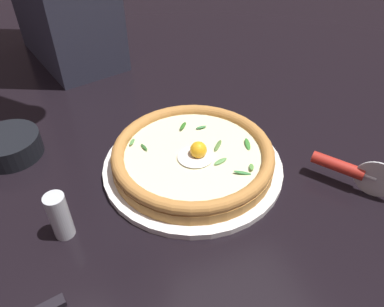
# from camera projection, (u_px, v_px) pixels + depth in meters

# --- Properties ---
(ground_plane) EXTENTS (2.40, 2.40, 0.03)m
(ground_plane) POSITION_uv_depth(u_px,v_px,m) (210.00, 169.00, 0.73)
(ground_plane) COLOR black
(ground_plane) RESTS_ON ground
(pizza_plate) EXTENTS (0.34, 0.34, 0.01)m
(pizza_plate) POSITION_uv_depth(u_px,v_px,m) (192.00, 164.00, 0.71)
(pizza_plate) COLOR white
(pizza_plate) RESTS_ON ground
(pizza) EXTENTS (0.30, 0.30, 0.06)m
(pizza) POSITION_uv_depth(u_px,v_px,m) (192.00, 154.00, 0.69)
(pizza) COLOR #BD813C
(pizza) RESTS_ON pizza_plate
(side_bowl) EXTENTS (0.12, 0.12, 0.04)m
(side_bowl) POSITION_uv_depth(u_px,v_px,m) (10.00, 146.00, 0.72)
(side_bowl) COLOR black
(side_bowl) RESTS_ON ground
(pizza_cutter) EXTENTS (0.10, 0.13, 0.07)m
(pizza_cutter) POSITION_uv_depth(u_px,v_px,m) (348.00, 169.00, 0.65)
(pizza_cutter) COLOR silver
(pizza_cutter) RESTS_ON ground
(pepper_shaker) EXTENTS (0.03, 0.03, 0.08)m
(pepper_shaker) POSITION_uv_depth(u_px,v_px,m) (60.00, 216.00, 0.56)
(pepper_shaker) COLOR silver
(pepper_shaker) RESTS_ON ground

